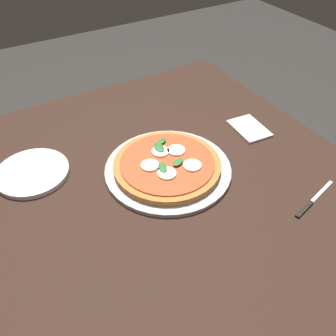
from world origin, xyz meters
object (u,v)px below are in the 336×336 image
knife (310,203)px  dining_table (170,212)px  plate_white (32,173)px  napkin (249,128)px  serving_tray (168,169)px  pizza (167,165)px

knife → dining_table: bearing=50.0°
plate_white → napkin: 0.66m
serving_tray → plate_white: (0.17, 0.33, 0.00)m
pizza → plate_white: pizza is taller
serving_tray → napkin: 0.32m
plate_white → knife: (-0.46, -0.57, -0.00)m
plate_white → knife: plate_white is taller
napkin → knife: size_ratio=0.74×
dining_table → serving_tray: size_ratio=3.36×
plate_white → napkin: (-0.14, -0.65, -0.00)m
dining_table → pizza: bearing=-23.8°
dining_table → plate_white: (0.23, 0.30, 0.11)m
pizza → plate_white: size_ratio=1.48×
dining_table → pizza: (0.06, -0.03, 0.12)m
serving_tray → knife: serving_tray is taller
pizza → knife: size_ratio=1.67×
dining_table → plate_white: size_ratio=5.91×
napkin → knife: 0.34m
plate_white → napkin: plate_white is taller
dining_table → knife: bearing=-130.0°
dining_table → napkin: 0.38m
serving_tray → pizza: pizza is taller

